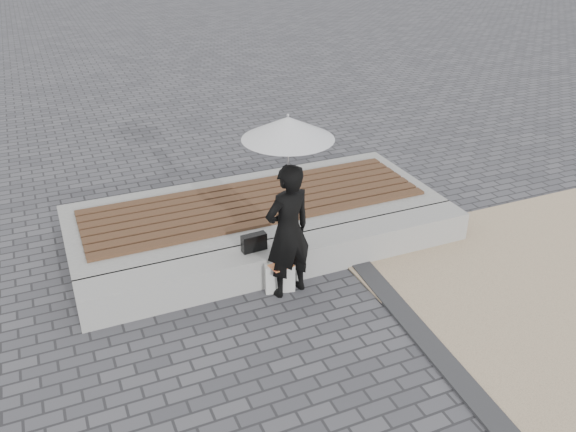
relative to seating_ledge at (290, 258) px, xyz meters
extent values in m
plane|color=#4C4C51|center=(0.00, -1.60, -0.20)|extent=(80.00, 80.00, 0.00)
cube|color=#303133|center=(0.75, -2.10, -0.18)|extent=(0.61, 5.20, 0.04)
cube|color=gray|center=(0.00, 0.00, 0.00)|extent=(5.00, 0.45, 0.40)
cube|color=#999894|center=(0.00, 1.20, 0.00)|extent=(5.00, 2.00, 0.40)
imported|color=black|center=(-0.18, -0.37, 0.61)|extent=(0.66, 0.50, 1.61)
cylinder|color=#B3B3B8|center=(-0.18, -0.37, 1.21)|extent=(0.02, 0.02, 0.97)
cone|color=silver|center=(-0.18, -0.37, 1.82)|extent=(0.97, 0.97, 0.24)
sphere|color=#B3B3B8|center=(-0.18, -0.37, 1.95)|extent=(0.03, 0.03, 0.03)
cube|color=black|center=(-0.44, 0.04, 0.31)|extent=(0.31, 0.12, 0.21)
cube|color=#BABBB6|center=(-0.26, -0.31, -0.02)|extent=(0.37, 0.22, 0.36)
cube|color=#FE4046|center=(-0.26, -0.36, 0.17)|extent=(0.29, 0.23, 0.01)
camera|label=1|loc=(-2.50, -5.73, 3.87)|focal=37.48mm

